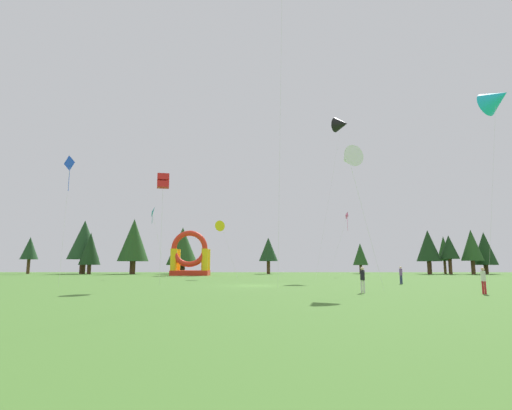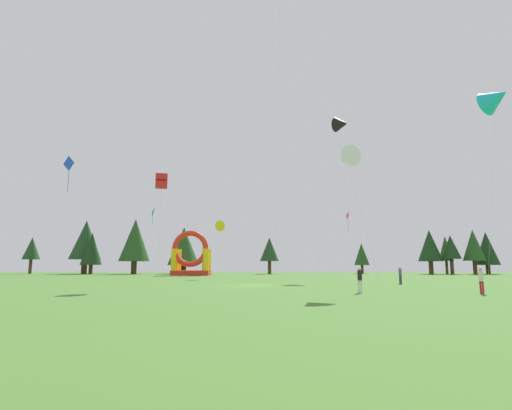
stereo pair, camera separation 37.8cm
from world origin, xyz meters
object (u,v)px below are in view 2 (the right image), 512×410
(kite_blue_diamond, at_px, (70,165))
(kite_teal_diamond, at_px, (152,213))
(person_near_camera, at_px, (400,274))
(person_left_edge, at_px, (360,277))
(inflatable_blue_arch, at_px, (191,259))
(kite_red_box, at_px, (161,181))
(kite_white_delta, at_px, (346,158))
(kite_cyan_delta, at_px, (496,98))
(kite_pink_diamond, at_px, (348,217))
(kite_yellow_delta, at_px, (222,225))
(kite_black_delta, at_px, (341,124))
(person_far_side, at_px, (481,278))

(kite_blue_diamond, height_order, kite_teal_diamond, kite_blue_diamond)
(person_near_camera, distance_m, person_left_edge, 13.45)
(inflatable_blue_arch, bearing_deg, kite_red_box, -83.67)
(kite_red_box, distance_m, kite_blue_diamond, 10.73)
(kite_blue_diamond, bearing_deg, kite_red_box, -24.98)
(person_near_camera, height_order, inflatable_blue_arch, inflatable_blue_arch)
(kite_white_delta, bearing_deg, kite_red_box, 163.40)
(kite_cyan_delta, distance_m, person_near_camera, 18.15)
(kite_pink_diamond, bearing_deg, kite_yellow_delta, -151.43)
(kite_black_delta, relative_size, person_near_camera, 13.71)
(kite_yellow_delta, bearing_deg, person_left_edge, -66.57)
(kite_teal_diamond, height_order, person_near_camera, kite_teal_diamond)
(kite_pink_diamond, relative_size, kite_white_delta, 0.99)
(kite_red_box, bearing_deg, kite_cyan_delta, 8.95)
(kite_cyan_delta, bearing_deg, kite_white_delta, -150.94)
(kite_white_delta, bearing_deg, kite_cyan_delta, 29.06)
(kite_white_delta, xyz_separation_m, person_far_side, (7.40, -1.89, -7.94))
(kite_blue_diamond, distance_m, person_left_edge, 27.03)
(kite_teal_diamond, height_order, inflatable_blue_arch, kite_teal_diamond)
(kite_red_box, height_order, kite_black_delta, kite_black_delta)
(kite_black_delta, xyz_separation_m, person_left_edge, (-4.57, -27.11, -19.66))
(person_far_side, bearing_deg, kite_teal_diamond, -161.42)
(kite_red_box, xyz_separation_m, kite_pink_diamond, (20.97, 31.32, 0.85))
(kite_pink_diamond, bearing_deg, person_left_edge, -100.93)
(kite_yellow_delta, xyz_separation_m, inflatable_blue_arch, (-6.51, 14.14, -4.05))
(kite_yellow_delta, bearing_deg, kite_blue_diamond, -125.53)
(kite_white_delta, distance_m, person_near_camera, 15.11)
(kite_black_delta, bearing_deg, kite_blue_diamond, -147.67)
(kite_teal_diamond, height_order, person_left_edge, kite_teal_diamond)
(kite_cyan_delta, height_order, kite_teal_diamond, kite_cyan_delta)
(kite_red_box, height_order, kite_white_delta, kite_white_delta)
(kite_black_delta, bearing_deg, person_left_edge, -99.58)
(person_far_side, bearing_deg, kite_white_delta, -130.28)
(kite_red_box, relative_size, inflatable_blue_arch, 1.21)
(kite_pink_diamond, distance_m, person_left_edge, 37.82)
(person_left_edge, relative_size, inflatable_blue_arch, 0.22)
(kite_red_box, distance_m, person_left_edge, 16.49)
(kite_pink_diamond, bearing_deg, kite_white_delta, -101.83)
(kite_teal_diamond, bearing_deg, inflatable_blue_arch, 77.24)
(person_near_camera, relative_size, inflatable_blue_arch, 0.22)
(kite_red_box, xyz_separation_m, person_near_camera, (20.39, 6.85, -7.25))
(kite_cyan_delta, bearing_deg, kite_yellow_delta, 147.75)
(kite_red_box, bearing_deg, kite_black_delta, 50.07)
(inflatable_blue_arch, bearing_deg, person_far_side, -58.97)
(kite_white_delta, bearing_deg, kite_black_delta, 79.25)
(kite_blue_diamond, bearing_deg, person_far_side, -18.78)
(kite_pink_diamond, height_order, person_far_side, kite_pink_diamond)
(kite_red_box, relative_size, kite_black_delta, 0.40)
(kite_black_delta, bearing_deg, kite_red_box, -129.93)
(kite_red_box, height_order, inflatable_blue_arch, kite_red_box)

